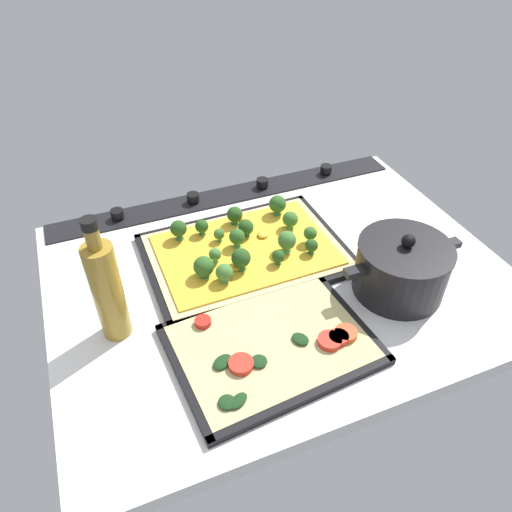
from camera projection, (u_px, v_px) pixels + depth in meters
ground_plane at (279, 279)px, 93.89cm from camera, size 85.62×65.48×3.00cm
stove_control_panel at (229, 194)px, 113.30cm from camera, size 82.20×7.00×2.60cm
baking_tray_front at (246, 255)px, 96.65cm from camera, size 39.22×28.20×1.30cm
broccoli_pizza at (246, 247)px, 95.76cm from camera, size 36.79×25.77×5.87cm
baking_tray_back at (271, 345)px, 79.00cm from camera, size 33.64×26.09×1.30cm
veggie_pizza_back at (273, 344)px, 78.37cm from camera, size 31.06×23.51×1.90cm
cooking_pot at (401, 268)px, 86.42cm from camera, size 23.59×16.71×12.46cm
oil_bottle at (107, 289)px, 75.60cm from camera, size 4.89×4.89×23.23cm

